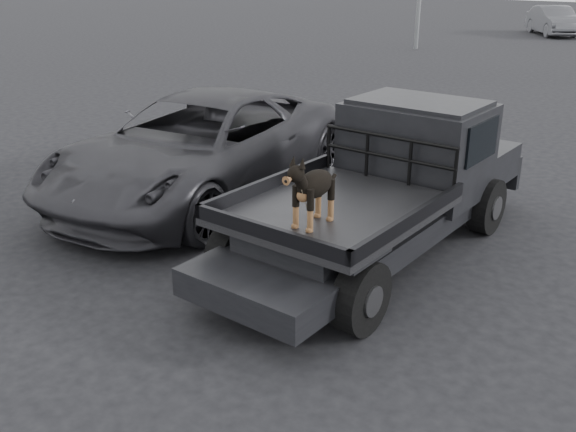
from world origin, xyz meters
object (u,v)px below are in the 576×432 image
Objects in this scene: distant_car_a at (553,21)px; dog at (314,190)px; flatbed_ute at (377,219)px; parked_suv at (201,147)px.

dog is at bearing -113.42° from distant_car_a.
distant_car_a reaches higher than flatbed_ute.
distant_car_a is (-6.28, 27.99, 0.24)m from flatbed_ute.
flatbed_ute is 3.31m from parked_suv.
parked_suv is 1.32× the size of distant_car_a.
parked_suv is at bearing 176.01° from flatbed_ute.
parked_suv is at bearing 152.71° from dog.
flatbed_ute is 28.69m from distant_car_a.
distant_car_a is at bearing 102.64° from flatbed_ute.
flatbed_ute is 0.96× the size of parked_suv.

